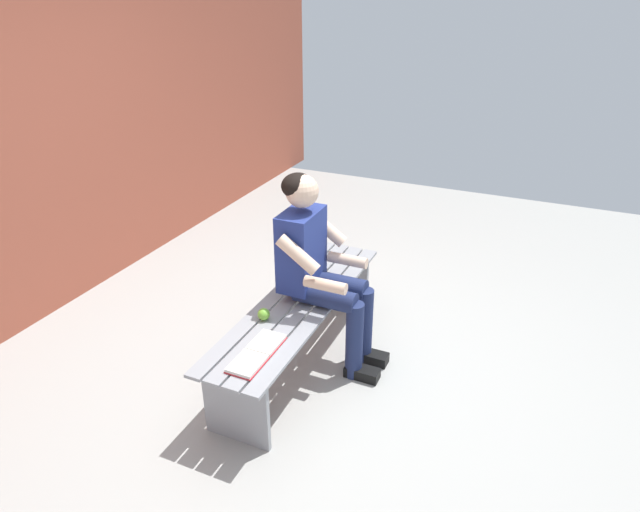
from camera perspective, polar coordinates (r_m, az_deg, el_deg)
name	(u,v)px	position (r m, az deg, el deg)	size (l,w,h in m)	color
bench_near	(299,316)	(3.52, -2.24, -6.25)	(1.78, 0.45, 0.46)	gray
person_seated	(319,264)	(3.39, -0.07, -0.89)	(0.50, 0.69, 1.27)	navy
apple	(264,314)	(3.28, -5.88, -6.05)	(0.07, 0.07, 0.07)	#72B738
book_open	(257,353)	(3.01, -6.58, -10.03)	(0.41, 0.16, 0.02)	white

